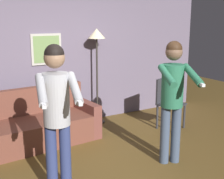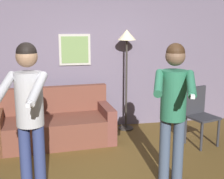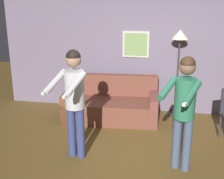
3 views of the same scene
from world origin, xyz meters
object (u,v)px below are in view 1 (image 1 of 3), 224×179
object	(u,v)px
person_standing_left	(57,106)
person_standing_right	(173,91)
torchiere_lamp	(97,45)
dining_chair_distant	(167,100)
couch	(38,126)

from	to	relation	value
person_standing_left	person_standing_right	size ratio (longest dim) A/B	1.01
torchiere_lamp	person_standing_left	world-z (taller)	torchiere_lamp
person_standing_left	dining_chair_distant	xyz separation A→B (m)	(2.55, 1.11, -0.53)
person_standing_left	dining_chair_distant	world-z (taller)	person_standing_left
torchiere_lamp	dining_chair_distant	distance (m)	1.66
person_standing_right	dining_chair_distant	size ratio (longest dim) A/B	1.85
couch	person_standing_right	world-z (taller)	person_standing_right
person_standing_left	dining_chair_distant	distance (m)	2.83
person_standing_left	torchiere_lamp	bearing A→B (deg)	52.24
person_standing_left	person_standing_right	xyz separation A→B (m)	(1.63, -0.06, -0.02)
torchiere_lamp	person_standing_right	distance (m)	2.12
person_standing_right	dining_chair_distant	bearing A→B (deg)	51.81
couch	torchiere_lamp	bearing A→B (deg)	17.08
torchiere_lamp	person_standing_left	size ratio (longest dim) A/B	1.04
dining_chair_distant	person_standing_left	bearing A→B (deg)	-156.44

